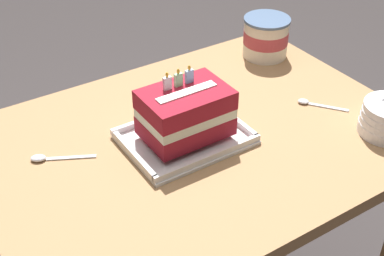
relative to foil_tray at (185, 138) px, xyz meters
name	(u,v)px	position (x,y,z in m)	size (l,w,h in m)	color
dining_table	(199,173)	(0.04, 0.00, -0.13)	(1.06, 0.78, 0.77)	#9E754C
foil_tray	(185,138)	(0.00, 0.00, 0.00)	(0.29, 0.22, 0.02)	silver
birthday_cake	(184,112)	(0.00, 0.00, 0.08)	(0.20, 0.14, 0.16)	maroon
ice_cream_tub	(266,37)	(0.45, 0.24, 0.06)	(0.14, 0.14, 0.12)	silver
serving_spoon_near_tray	(311,103)	(0.37, -0.05, 0.00)	(0.10, 0.12, 0.01)	silver
serving_spoon_by_bowls	(46,158)	(-0.31, 0.11, 0.00)	(0.14, 0.09, 0.01)	silver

